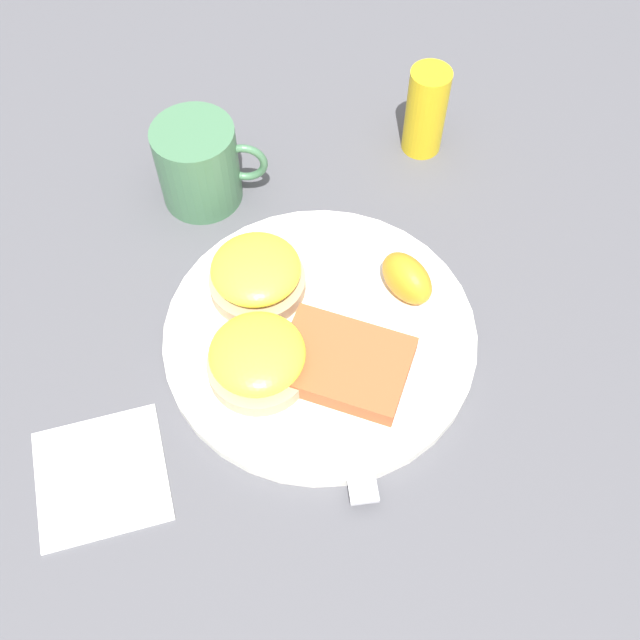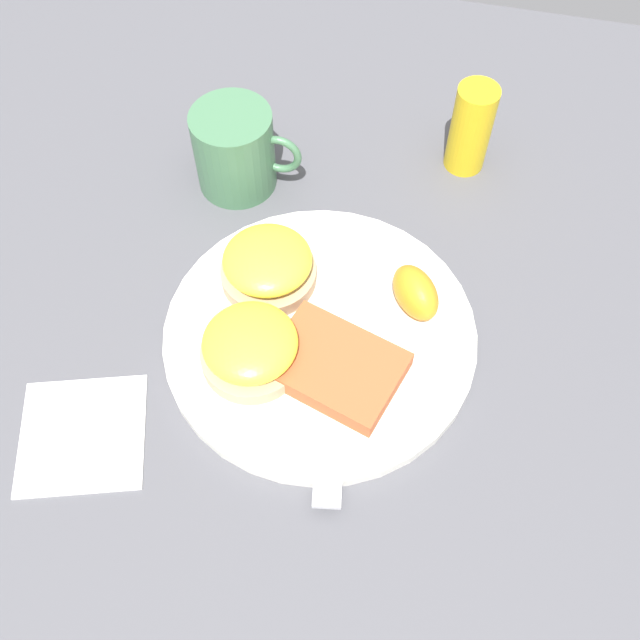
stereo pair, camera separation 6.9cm
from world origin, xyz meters
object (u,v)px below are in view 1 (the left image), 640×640
at_px(sandwich_benedict_right, 258,359).
at_px(cup, 199,165).
at_px(sandwich_benedict_left, 257,275).
at_px(hashbrown_patty, 344,363).
at_px(orange_wedge, 407,278).
at_px(fork, 348,399).
at_px(condiment_bottle, 426,111).

bearing_deg(sandwich_benedict_right, cup, 109.50).
xyz_separation_m(sandwich_benedict_left, hashbrown_patty, (0.09, -0.09, -0.01)).
distance_m(sandwich_benedict_right, orange_wedge, 0.16).
relative_size(hashbrown_patty, fork, 0.52).
height_order(sandwich_benedict_right, orange_wedge, sandwich_benedict_right).
bearing_deg(condiment_bottle, cup, -160.90).
distance_m(sandwich_benedict_left, fork, 0.15).
xyz_separation_m(sandwich_benedict_left, sandwich_benedict_right, (0.01, -0.09, 0.00)).
relative_size(sandwich_benedict_right, cup, 0.81).
relative_size(hashbrown_patty, condiment_bottle, 1.11).
relative_size(sandwich_benedict_right, hashbrown_patty, 0.81).
height_order(sandwich_benedict_right, hashbrown_patty, sandwich_benedict_right).
bearing_deg(orange_wedge, hashbrown_patty, -123.43).
bearing_deg(hashbrown_patty, condiment_bottle, 74.66).
distance_m(sandwich_benedict_left, orange_wedge, 0.14).
height_order(hashbrown_patty, condiment_bottle, condiment_bottle).
bearing_deg(sandwich_benedict_right, hashbrown_patty, 3.61).
bearing_deg(cup, condiment_bottle, 19.10).
height_order(sandwich_benedict_left, orange_wedge, sandwich_benedict_left).
xyz_separation_m(fork, cup, (-0.16, 0.25, 0.03)).
xyz_separation_m(sandwich_benedict_left, cup, (-0.07, 0.13, 0.01)).
xyz_separation_m(sandwich_benedict_left, fork, (0.09, -0.12, -0.02)).
height_order(sandwich_benedict_right, cup, cup).
xyz_separation_m(hashbrown_patty, orange_wedge, (0.06, 0.09, 0.01)).
height_order(hashbrown_patty, fork, hashbrown_patty).
xyz_separation_m(sandwich_benedict_left, orange_wedge, (0.14, 0.00, -0.00)).
distance_m(sandwich_benedict_left, condiment_bottle, 0.27).
distance_m(sandwich_benedict_right, condiment_bottle, 0.34).
distance_m(sandwich_benedict_left, sandwich_benedict_right, 0.09).
relative_size(hashbrown_patty, orange_wedge, 1.92).
relative_size(sandwich_benedict_left, orange_wedge, 1.56).
bearing_deg(orange_wedge, sandwich_benedict_left, -179.60).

